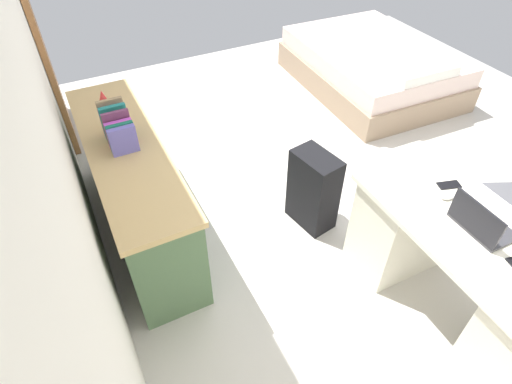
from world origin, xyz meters
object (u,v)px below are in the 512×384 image
(desk, at_px, (460,275))
(suitcase_black, at_px, (313,190))
(computer_mouse, at_px, (448,196))
(bed, at_px, (372,67))
(laptop, at_px, (480,223))
(figurine_small, at_px, (103,97))
(credenza, at_px, (135,190))
(cell_phone_by_mouse, at_px, (449,185))

(desk, relative_size, suitcase_black, 2.30)
(desk, relative_size, computer_mouse, 14.49)
(bed, bearing_deg, suitcase_black, 130.90)
(laptop, bearing_deg, bed, -29.05)
(desk, height_order, figurine_small, figurine_small)
(credenza, distance_m, laptop, 2.22)
(laptop, bearing_deg, credenza, 44.57)
(desk, relative_size, cell_phone_by_mouse, 10.66)
(cell_phone_by_mouse, bearing_deg, suitcase_black, 49.74)
(computer_mouse, bearing_deg, credenza, 51.38)
(bed, relative_size, cell_phone_by_mouse, 14.38)
(laptop, distance_m, figurine_small, 2.63)
(credenza, bearing_deg, computer_mouse, -129.42)
(laptop, relative_size, computer_mouse, 3.13)
(credenza, relative_size, computer_mouse, 18.00)
(credenza, bearing_deg, bed, -71.00)
(desk, bearing_deg, figurine_small, 34.99)
(credenza, relative_size, figurine_small, 16.36)
(laptop, xyz_separation_m, cell_phone_by_mouse, (0.33, -0.13, -0.04))
(suitcase_black, bearing_deg, laptop, -172.16)
(desk, distance_m, bed, 2.99)
(laptop, relative_size, figurine_small, 2.85)
(bed, relative_size, figurine_small, 17.78)
(desk, relative_size, bed, 0.74)
(bed, distance_m, laptop, 3.00)
(credenza, xyz_separation_m, cell_phone_by_mouse, (-1.22, -1.67, 0.35))
(figurine_small, bearing_deg, credenza, -179.85)
(bed, relative_size, suitcase_black, 3.10)
(bed, xyz_separation_m, suitcase_black, (-1.53, 1.77, 0.07))
(figurine_small, bearing_deg, cell_phone_by_mouse, -137.33)
(figurine_small, bearing_deg, suitcase_black, -132.35)
(suitcase_black, bearing_deg, computer_mouse, -164.15)
(suitcase_black, bearing_deg, bed, -59.04)
(desk, height_order, bed, desk)
(suitcase_black, xyz_separation_m, figurine_small, (1.09, 1.20, 0.53))
(suitcase_black, bearing_deg, figurine_small, 37.72)
(cell_phone_by_mouse, distance_m, figurine_small, 2.46)
(credenza, distance_m, cell_phone_by_mouse, 2.10)
(bed, relative_size, laptop, 6.25)
(cell_phone_by_mouse, bearing_deg, credenza, 70.25)
(computer_mouse, height_order, figurine_small, figurine_small)
(desk, height_order, computer_mouse, computer_mouse)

